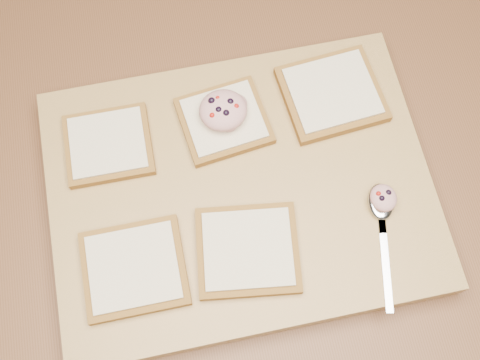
# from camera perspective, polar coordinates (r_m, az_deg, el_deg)

# --- Properties ---
(ground) EXTENTS (4.00, 4.00, 0.00)m
(ground) POSITION_cam_1_polar(r_m,az_deg,el_deg) (1.70, 5.78, -9.11)
(ground) COLOR #515459
(ground) RESTS_ON ground
(island_counter) EXTENTS (2.00, 0.80, 0.90)m
(island_counter) POSITION_cam_1_polar(r_m,az_deg,el_deg) (1.26, 7.73, -5.01)
(island_counter) COLOR slate
(island_counter) RESTS_ON ground
(cutting_board) EXTENTS (0.48, 0.37, 0.04)m
(cutting_board) POSITION_cam_1_polar(r_m,az_deg,el_deg) (0.78, -0.00, -1.03)
(cutting_board) COLOR tan
(cutting_board) RESTS_ON island_counter
(bread_far_left) EXTENTS (0.11, 0.10, 0.02)m
(bread_far_left) POSITION_cam_1_polar(r_m,az_deg,el_deg) (0.79, -12.38, 3.30)
(bread_far_left) COLOR #935C26
(bread_far_left) RESTS_ON cutting_board
(bread_far_center) EXTENTS (0.12, 0.11, 0.02)m
(bread_far_center) POSITION_cam_1_polar(r_m,az_deg,el_deg) (0.79, -1.54, 5.67)
(bread_far_center) COLOR #935C26
(bread_far_center) RESTS_ON cutting_board
(bread_far_right) EXTENTS (0.14, 0.13, 0.02)m
(bread_far_right) POSITION_cam_1_polar(r_m,az_deg,el_deg) (0.82, 8.70, 8.09)
(bread_far_right) COLOR #935C26
(bread_far_right) RESTS_ON cutting_board
(bread_near_left) EXTENTS (0.12, 0.11, 0.02)m
(bread_near_left) POSITION_cam_1_polar(r_m,az_deg,el_deg) (0.74, -10.01, -8.26)
(bread_near_left) COLOR #935C26
(bread_near_left) RESTS_ON cutting_board
(bread_near_center) EXTENTS (0.14, 0.13, 0.02)m
(bread_near_center) POSITION_cam_1_polar(r_m,az_deg,el_deg) (0.73, 0.74, -6.67)
(bread_near_center) COLOR #935C26
(bread_near_center) RESTS_ON cutting_board
(tuna_salad_dollop) EXTENTS (0.06, 0.06, 0.03)m
(tuna_salad_dollop) POSITION_cam_1_polar(r_m,az_deg,el_deg) (0.77, -1.62, 6.65)
(tuna_salad_dollop) COLOR #DE938E
(tuna_salad_dollop) RESTS_ON bread_far_center
(spoon) EXTENTS (0.05, 0.16, 0.01)m
(spoon) POSITION_cam_1_polar(r_m,az_deg,el_deg) (0.77, 13.27, -2.86)
(spoon) COLOR silver
(spoon) RESTS_ON cutting_board
(spoon_salad) EXTENTS (0.03, 0.04, 0.02)m
(spoon_salad) POSITION_cam_1_polar(r_m,az_deg,el_deg) (0.76, 13.45, -1.65)
(spoon_salad) COLOR #DE938E
(spoon_salad) RESTS_ON spoon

